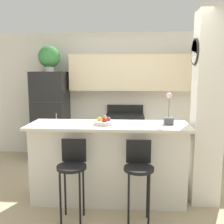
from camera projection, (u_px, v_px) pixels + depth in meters
ground_plane at (109, 199)px, 3.64m from camera, size 14.00×14.00×0.00m
wall_back at (123, 86)px, 5.39m from camera, size 5.60×0.38×2.55m
pillar_right at (207, 108)px, 3.38m from camera, size 0.38×0.33×2.55m
counter_bar at (109, 162)px, 3.56m from camera, size 2.14×0.68×1.06m
refrigerator at (51, 116)px, 5.25m from camera, size 0.64×0.69×1.75m
stove_range at (125, 137)px, 5.27m from camera, size 0.75×0.60×1.07m
bar_stool_left at (72, 168)px, 3.06m from camera, size 0.35×0.35×0.96m
bar_stool_right at (139, 170)px, 3.01m from camera, size 0.35×0.35×0.96m
potted_plant_on_fridge at (49, 57)px, 5.08m from camera, size 0.42×0.42×0.50m
orchid_vase at (169, 115)px, 3.43m from camera, size 0.12×0.12×0.42m
fruit_bowl at (104, 122)px, 3.44m from camera, size 0.27×0.27×0.11m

